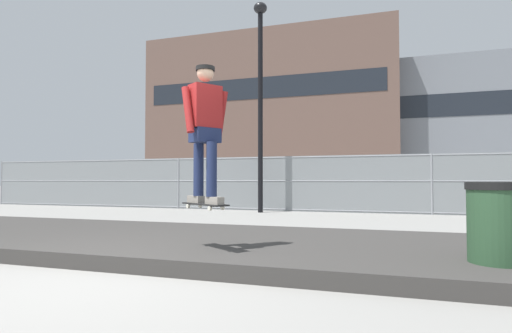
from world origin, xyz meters
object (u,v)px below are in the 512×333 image
(skateboard, at_px, (205,204))
(parked_car_mid, at_px, (357,185))
(parked_car_near, at_px, (198,185))
(trash_bin, at_px, (497,231))
(skater, at_px, (205,125))
(street_lamp, at_px, (260,81))

(skateboard, relative_size, parked_car_mid, 0.17)
(skateboard, xyz_separation_m, parked_car_near, (-5.76, 11.65, 0.09))
(skateboard, distance_m, parked_car_near, 13.00)
(parked_car_near, relative_size, trash_bin, 4.32)
(parked_car_near, bearing_deg, skater, -63.70)
(skater, xyz_separation_m, street_lamp, (-1.68, 7.84, 2.53))
(skater, bearing_deg, parked_car_near, 116.30)
(skateboard, bearing_deg, trash_bin, 3.16)
(street_lamp, xyz_separation_m, trash_bin, (4.92, -7.66, -3.76))
(skateboard, height_order, skater, skater)
(skater, distance_m, parked_car_mid, 11.61)
(parked_car_near, bearing_deg, skateboard, -63.70)
(street_lamp, distance_m, trash_bin, 9.85)
(street_lamp, bearing_deg, parked_car_mid, 52.58)
(skater, bearing_deg, skateboard, -116.57)
(trash_bin, bearing_deg, parked_car_near, 128.12)
(skateboard, distance_m, street_lamp, 8.76)
(parked_car_near, distance_m, parked_car_mid, 6.89)
(skateboard, bearing_deg, parked_car_near, 116.30)
(skateboard, xyz_separation_m, trash_bin, (3.24, 0.18, -0.23))
(trash_bin, bearing_deg, skater, -176.84)
(skater, distance_m, street_lamp, 8.41)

